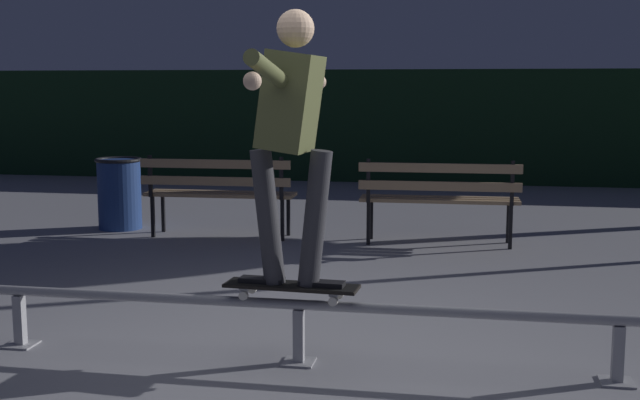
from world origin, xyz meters
name	(u,v)px	position (x,y,z in m)	size (l,w,h in m)	color
ground_plane	(299,363)	(0.00, 0.00, 0.00)	(90.00, 90.00, 0.00)	gray
hedge_backdrop	(412,125)	(0.00, 9.47, 0.93)	(24.00, 1.20, 1.87)	black
grind_rail	(299,314)	(0.00, 0.00, 0.30)	(4.17, 0.18, 0.38)	#9E9EA3
skateboard	(292,287)	(-0.04, 0.00, 0.45)	(0.79, 0.25, 0.09)	black
skateboarder	(291,124)	(-0.04, 0.00, 1.39)	(0.63, 1.41, 1.56)	black
park_bench_leftmost	(218,188)	(-1.64, 3.68, 0.54)	(1.61, 0.45, 0.88)	black
park_bench_left_center	(439,193)	(0.67, 3.68, 0.54)	(1.61, 0.45, 0.88)	black
trash_can	(119,192)	(-2.91, 4.02, 0.41)	(0.52, 0.52, 0.80)	navy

